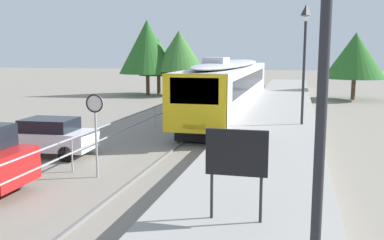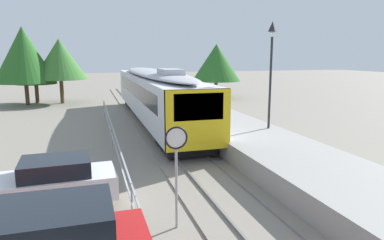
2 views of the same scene
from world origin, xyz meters
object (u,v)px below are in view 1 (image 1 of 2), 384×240
at_px(platform_lamp_near_end, 326,7).
at_px(parked_hatchback_white, 46,136).
at_px(commuter_train, 230,83).
at_px(platform_lamp_mid_platform, 305,41).
at_px(speed_limit_sign, 95,115).
at_px(platform_notice_board, 237,156).

relative_size(platform_lamp_near_end, parked_hatchback_white, 1.31).
distance_m(commuter_train, platform_lamp_mid_platform, 9.37).
bearing_deg(platform_lamp_near_end, platform_lamp_mid_platform, 90.00).
bearing_deg(platform_lamp_near_end, speed_limit_sign, 130.00).
relative_size(platform_notice_board, speed_limit_sign, 0.64).
bearing_deg(speed_limit_sign, commuter_train, 81.81).
bearing_deg(platform_lamp_mid_platform, platform_lamp_near_end, -90.00).
bearing_deg(platform_lamp_near_end, commuter_train, 101.09).
height_order(platform_lamp_mid_platform, platform_notice_board, platform_lamp_mid_platform).
xyz_separation_m(commuter_train, platform_lamp_near_end, (4.51, -23.01, 2.47)).
bearing_deg(parked_hatchback_white, speed_limit_sign, -34.75).
relative_size(platform_lamp_mid_platform, parked_hatchback_white, 1.31).
relative_size(platform_lamp_mid_platform, platform_notice_board, 2.97).
height_order(platform_notice_board, speed_limit_sign, speed_limit_sign).
xyz_separation_m(platform_lamp_near_end, platform_notice_board, (-1.34, 3.16, -2.44)).
height_order(speed_limit_sign, parked_hatchback_white, speed_limit_sign).
distance_m(platform_lamp_mid_platform, parked_hatchback_white, 11.81).
height_order(commuter_train, parked_hatchback_white, commuter_train).
bearing_deg(platform_notice_board, parked_hatchback_white, 140.67).
distance_m(platform_lamp_near_end, speed_limit_sign, 10.68).
bearing_deg(platform_notice_board, speed_limit_sign, 138.05).
relative_size(commuter_train, parked_hatchback_white, 5.02).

